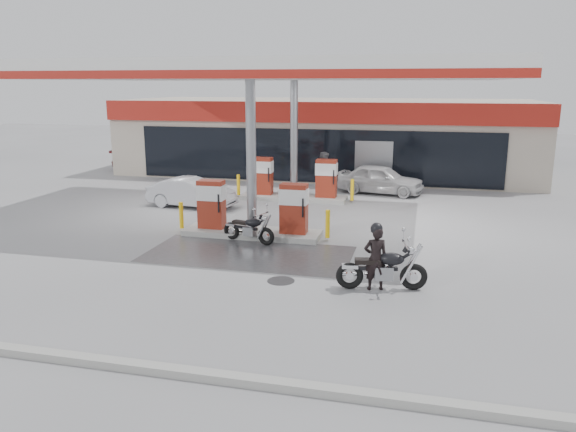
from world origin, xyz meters
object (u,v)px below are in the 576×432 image
parked_car_right (451,172)px  hatchback_silver (192,193)px  attendant (325,174)px  parked_car_left (147,160)px  main_motorcycle (383,270)px  pump_island_far (294,183)px  parked_motorcycle (249,229)px  biker_main (376,258)px  pump_island_near (252,214)px  sedan_white (380,179)px

parked_car_right → hatchback_silver: bearing=143.3°
attendant → parked_car_left: (-11.15, 5.00, -0.39)m
main_motorcycle → attendant: bearing=96.4°
pump_island_far → parked_car_right: bearing=41.8°
pump_island_far → parked_motorcycle: (0.16, -6.81, -0.28)m
main_motorcycle → attendant: (-3.40, 10.99, 0.49)m
parked_motorcycle → biker_main: bearing=-21.1°
pump_island_near → attendant: (1.15, 7.00, 0.28)m
pump_island_near → attendant: size_ratio=2.60×
biker_main → sedan_white: biker_main is taller
hatchback_silver → pump_island_near: bearing=-128.5°
main_motorcycle → hatchback_silver: size_ratio=0.61×
biker_main → parked_car_right: bearing=-116.5°
main_motorcycle → hatchback_silver: 11.19m
sedan_white → hatchback_silver: (-7.15, -4.67, -0.07)m
pump_island_near → pump_island_far: 6.00m
sedan_white → pump_island_near: bearing=168.1°
biker_main → attendant: 11.49m
parked_car_left → parked_car_right: bearing=-86.1°
pump_island_near → parked_car_right: size_ratio=1.33×
parked_car_left → parked_car_right: parked_car_left is taller
parked_car_right → attendant: bearing=146.3°
parked_car_right → main_motorcycle: bearing=-173.3°
pump_island_far → parked_car_left: bearing=149.0°
main_motorcycle → sedan_white: sedan_white is taller
hatchback_silver → parked_car_right: size_ratio=0.93×
hatchback_silver → sedan_white: bearing=-50.9°
pump_island_far → biker_main: pump_island_far is taller
parked_car_right → biker_main: bearing=-174.0°
pump_island_near → parked_car_right: (6.70, 12.00, -0.17)m
pump_island_near → parked_car_right: bearing=60.8°
main_motorcycle → biker_main: (-0.19, -0.04, 0.28)m
attendant → parked_car_left: size_ratio=0.48×
attendant → pump_island_near: bearing=-178.2°
pump_island_near → main_motorcycle: bearing=-41.2°
pump_island_far → main_motorcycle: size_ratio=2.34×
main_motorcycle → attendant: attendant is taller
biker_main → attendant: (-3.21, 11.03, 0.20)m
main_motorcycle → parked_car_left: parked_car_left is taller
pump_island_near → main_motorcycle: 6.05m
hatchback_silver → parked_car_left: parked_car_left is taller
parked_motorcycle → parked_car_right: bearing=79.4°
main_motorcycle → sedan_white: (-1.07, 12.26, 0.15)m
hatchback_silver → parked_car_left: size_ratio=0.87×
hatchback_silver → parked_car_right: bearing=-45.1°
biker_main → parked_car_left: size_ratio=0.38×
parked_car_left → biker_main: bearing=-134.2°
pump_island_near → pump_island_far: size_ratio=1.00×
attendant → parked_car_right: attendant is taller
pump_island_far → hatchback_silver: 4.39m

